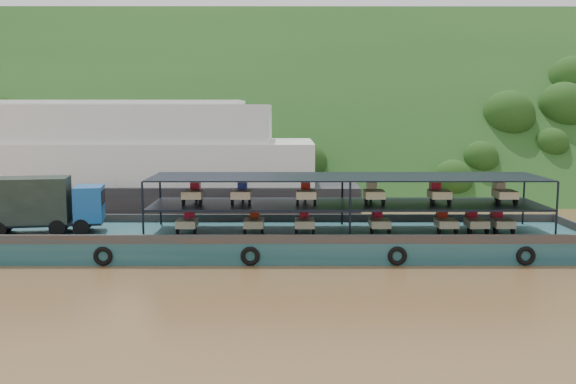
{
  "coord_description": "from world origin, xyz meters",
  "views": [
    {
      "loc": [
        -2.13,
        -37.61,
        8.54
      ],
      "look_at": [
        -2.0,
        3.0,
        3.2
      ],
      "focal_mm": 40.0,
      "sensor_mm": 36.0,
      "label": 1
    }
  ],
  "objects": [
    {
      "name": "ground",
      "position": [
        0.0,
        0.0,
        0.0
      ],
      "size": [
        160.0,
        160.0,
        0.0
      ],
      "primitive_type": "plane",
      "color": "brown",
      "rests_on": "ground"
    },
    {
      "name": "hillside",
      "position": [
        0.0,
        36.0,
        0.0
      ],
      "size": [
        140.0,
        39.6,
        39.6
      ],
      "primitive_type": "cube",
      "rotation": [
        0.79,
        0.0,
        0.0
      ],
      "color": "#173C15",
      "rests_on": "ground"
    },
    {
      "name": "cargo_barge",
      "position": [
        -3.17,
        -0.07,
        1.13
      ],
      "size": [
        35.05,
        7.18,
        4.54
      ],
      "color": "#144047",
      "rests_on": "ground"
    },
    {
      "name": "passenger_ferry",
      "position": [
        -19.17,
        14.2,
        3.96
      ],
      "size": [
        45.12,
        11.32,
        9.14
      ],
      "rotation": [
        0.0,
        0.0,
        -0.0
      ],
      "color": "black",
      "rests_on": "ground"
    }
  ]
}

